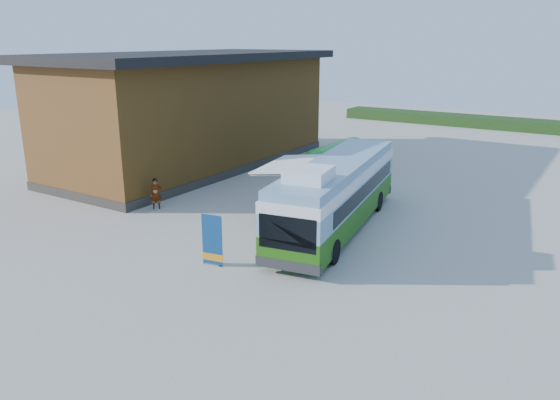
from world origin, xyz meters
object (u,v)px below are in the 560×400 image
Objects in this scene: picnic_table at (277,221)px; person_a at (156,194)px; slurry_tanker at (336,160)px; banner at (212,245)px; person_b at (284,195)px; bus at (337,192)px.

person_a reaches higher than picnic_table.
slurry_tanker is at bearing 16.54° from person_a.
person_b is at bearing 90.47° from banner.
bus is 5.99× the size of banner.
bus is 7.62× the size of person_a.
bus is at bearing 101.03° from person_b.
bus is at bearing -30.14° from person_a.
picnic_table is 1.06× the size of person_a.
slurry_tanker is at bearing -150.76° from person_b.
person_b is (-1.25, 7.15, 0.03)m from banner.
bus is 2.97m from picnic_table.
person_b is at bearing 90.91° from picnic_table.
banner is 1.27× the size of person_a.
person_b is (-3.34, 0.91, -0.88)m from bus.
slurry_tanker reaches higher than banner.
person_b is at bearing -85.12° from slurry_tanker.
bus is 9.41m from person_a.
picnic_table is at bearing -41.17° from person_a.
banner is at bearing -116.37° from picnic_table.
picnic_table is (-1.99, -1.87, -1.18)m from bus.
bus is at bearing 18.30° from picnic_table.
person_b is at bearing 155.35° from bus.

